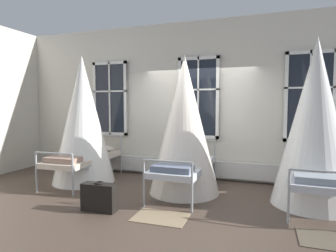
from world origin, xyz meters
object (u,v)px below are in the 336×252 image
Objects in this scene: cot_first at (83,121)px; cot_second at (184,126)px; cot_third at (315,125)px; suitcase_dark at (99,197)px.

cot_first is 2.30m from cot_second.
cot_third is at bearing -88.88° from cot_second.
cot_second is 4.62× the size of suitcase_dark.
cot_first is 4.54m from cot_third.
suitcase_dark is at bearing -139.20° from cot_first.
cot_third is (4.54, -0.02, 0.02)m from cot_first.
cot_second is (2.30, -0.04, -0.06)m from cot_first.
cot_second is at bearing 92.13° from cot_third.
cot_third reaches higher than suitcase_dark.
cot_second is 0.94× the size of cot_third.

